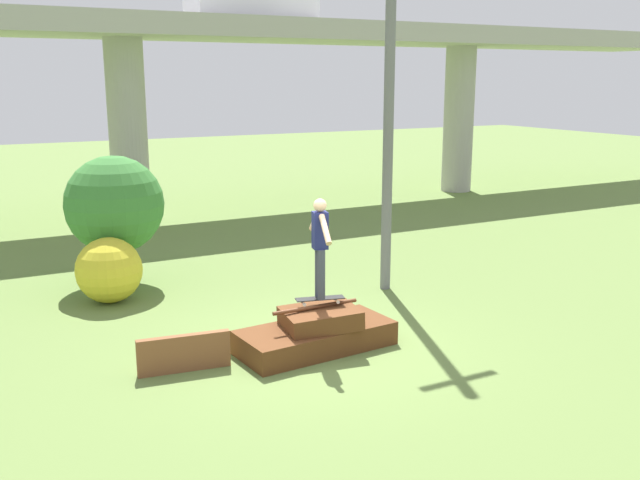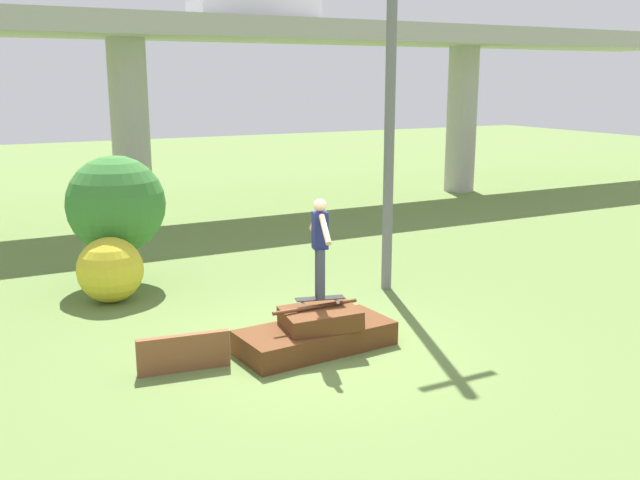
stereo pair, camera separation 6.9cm
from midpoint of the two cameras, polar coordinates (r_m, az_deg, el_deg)
name	(u,v)px [view 1 (the left image)]	position (r m, az deg, el deg)	size (l,w,h in m)	color
ground_plane	(316,349)	(11.28, -0.53, -8.70)	(80.00, 80.00, 0.00)	olive
scrap_pile	(317,333)	(11.18, -0.45, -7.45)	(2.51, 1.25, 0.72)	#5B3319
scrap_plank_loose	(184,353)	(10.57, -11.01, -8.88)	(1.34, 0.29, 0.54)	brown
skateboard	(320,299)	(11.09, -0.18, -4.73)	(0.79, 0.38, 0.09)	black
skater	(320,242)	(10.84, -0.18, -0.13)	(0.37, 1.14, 1.56)	#383D4C
highway_overpass	(123,44)	(21.60, -15.59, 14.87)	(44.00, 3.57, 5.86)	#A8A59E
car_on_overpass_left	(250,2)	(23.37, -5.73, 18.41)	(3.91, 1.64, 1.40)	silver
utility_pole	(389,75)	(13.84, 5.44, 13.02)	(1.30, 0.20, 8.14)	slate
tree_behind_left	(114,205)	(14.86, -16.25, 2.72)	(1.97, 1.97, 2.65)	#4C3823
bush_yellow_flowering	(109,270)	(13.95, -16.66, -2.33)	(1.24, 1.24, 1.24)	gold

